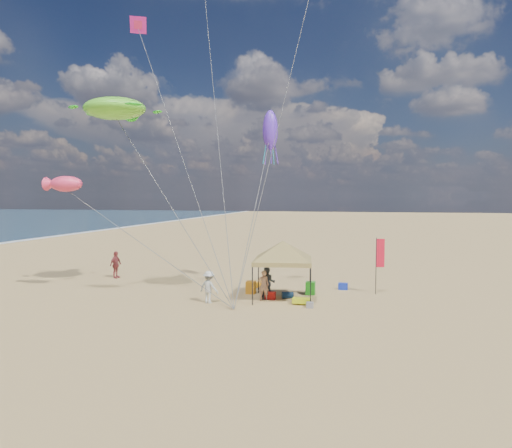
# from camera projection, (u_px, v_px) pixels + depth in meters

# --- Properties ---
(ground) EXTENTS (280.00, 280.00, 0.00)m
(ground) POSITION_uv_depth(u_px,v_px,m) (241.00, 313.00, 21.23)
(ground) COLOR tan
(ground) RESTS_ON ground
(canopy_tent) EXTENTS (5.80, 5.80, 3.60)m
(canopy_tent) POSITION_uv_depth(u_px,v_px,m) (283.00, 243.00, 23.94)
(canopy_tent) COLOR black
(canopy_tent) RESTS_ON ground
(feather_flag) EXTENTS (0.47, 0.15, 3.16)m
(feather_flag) POSITION_uv_depth(u_px,v_px,m) (379.00, 257.00, 25.29)
(feather_flag) COLOR black
(feather_flag) RESTS_ON ground
(cooler_red) EXTENTS (0.54, 0.38, 0.38)m
(cooler_red) POSITION_uv_depth(u_px,v_px,m) (270.00, 296.00, 24.18)
(cooler_red) COLOR red
(cooler_red) RESTS_ON ground
(cooler_blue) EXTENTS (0.54, 0.38, 0.38)m
(cooler_blue) POSITION_uv_depth(u_px,v_px,m) (343.00, 286.00, 26.67)
(cooler_blue) COLOR #152DB1
(cooler_blue) RESTS_ON ground
(bag_navy) EXTENTS (0.69, 0.54, 0.36)m
(bag_navy) POSITION_uv_depth(u_px,v_px,m) (288.00, 295.00, 24.35)
(bag_navy) COLOR #0E243F
(bag_navy) RESTS_ON ground
(bag_orange) EXTENTS (0.54, 0.69, 0.36)m
(bag_orange) POSITION_uv_depth(u_px,v_px,m) (258.00, 284.00, 27.32)
(bag_orange) COLOR #C7770B
(bag_orange) RESTS_ON ground
(chair_green) EXTENTS (0.50, 0.50, 0.70)m
(chair_green) POSITION_uv_depth(u_px,v_px,m) (310.00, 288.00, 25.38)
(chair_green) COLOR #21911A
(chair_green) RESTS_ON ground
(chair_yellow) EXTENTS (0.50, 0.50, 0.70)m
(chair_yellow) POSITION_uv_depth(u_px,v_px,m) (251.00, 287.00, 25.58)
(chair_yellow) COLOR orange
(chair_yellow) RESTS_ON ground
(crate_grey) EXTENTS (0.34, 0.30, 0.28)m
(crate_grey) POSITION_uv_depth(u_px,v_px,m) (310.00, 305.00, 22.30)
(crate_grey) COLOR slate
(crate_grey) RESTS_ON ground
(beach_cart) EXTENTS (0.90, 0.50, 0.24)m
(beach_cart) POSITION_uv_depth(u_px,v_px,m) (302.00, 301.00, 22.98)
(beach_cart) COLOR #BECD16
(beach_cart) RESTS_ON ground
(person_near_a) EXTENTS (0.67, 0.54, 1.58)m
(person_near_a) POSITION_uv_depth(u_px,v_px,m) (263.00, 285.00, 23.89)
(person_near_a) COLOR tan
(person_near_a) RESTS_ON ground
(person_near_b) EXTENTS (0.88, 0.71, 1.69)m
(person_near_b) POSITION_uv_depth(u_px,v_px,m) (268.00, 283.00, 24.35)
(person_near_b) COLOR #39424F
(person_near_b) RESTS_ON ground
(person_near_c) EXTENTS (1.20, 0.89, 1.66)m
(person_near_c) POSITION_uv_depth(u_px,v_px,m) (209.00, 287.00, 23.24)
(person_near_c) COLOR beige
(person_near_c) RESTS_ON ground
(person_far_a) EXTENTS (0.57, 1.10, 1.80)m
(person_far_a) POSITION_uv_depth(u_px,v_px,m) (116.00, 265.00, 30.41)
(person_far_a) COLOR #973A3D
(person_far_a) RESTS_ON ground
(turtle_kite) EXTENTS (3.52, 2.85, 1.15)m
(turtle_kite) POSITION_uv_depth(u_px,v_px,m) (115.00, 109.00, 24.56)
(turtle_kite) COLOR #61D12B
(turtle_kite) RESTS_ON ground
(fish_kite) EXTENTS (1.96, 1.03, 0.86)m
(fish_kite) POSITION_uv_depth(u_px,v_px,m) (66.00, 184.00, 24.68)
(fish_kite) COLOR #FD3965
(fish_kite) RESTS_ON ground
(squid_kite) EXTENTS (1.09, 1.09, 2.29)m
(squid_kite) POSITION_uv_depth(u_px,v_px,m) (270.00, 130.00, 26.33)
(squid_kite) COLOR #5D2DD5
(squid_kite) RESTS_ON ground
(stunt_kite_pink) EXTENTS (1.23, 0.94, 1.03)m
(stunt_kite_pink) POSITION_uv_depth(u_px,v_px,m) (138.00, 25.00, 32.00)
(stunt_kite_pink) COLOR #E91E9C
(stunt_kite_pink) RESTS_ON ground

